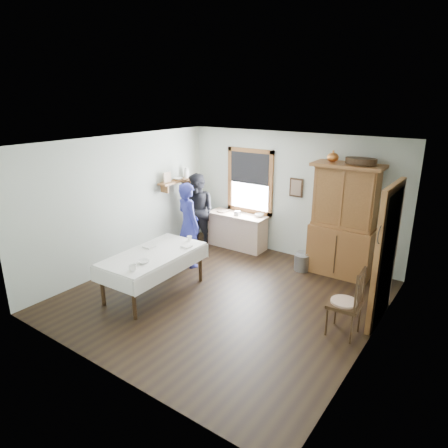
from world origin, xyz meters
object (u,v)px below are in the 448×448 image
at_px(work_counter, 237,231).
at_px(wicker_basket, 310,264).
at_px(dining_table, 154,273).
at_px(woman_blue, 189,228).
at_px(spindle_chair, 345,301).
at_px(pail, 302,262).
at_px(china_hutch, 343,221).
at_px(figure_dark, 198,214).

relative_size(work_counter, wicker_basket, 3.70).
height_order(dining_table, woman_blue, woman_blue).
bearing_deg(spindle_chair, woman_blue, 165.55).
bearing_deg(work_counter, wicker_basket, -6.09).
bearing_deg(wicker_basket, spindle_chair, -54.74).
bearing_deg(woman_blue, work_counter, -77.70).
bearing_deg(pail, spindle_chair, -50.07).
distance_m(china_hutch, spindle_chair, 2.26).
bearing_deg(china_hutch, pail, -159.12).
bearing_deg(dining_table, spindle_chair, 11.82).
xyz_separation_m(spindle_chair, wicker_basket, (-1.35, 1.90, -0.43)).
relative_size(wicker_basket, figure_dark, 0.24).
bearing_deg(woman_blue, wicker_basket, -127.60).
bearing_deg(spindle_chair, wicker_basket, 121.06).
bearing_deg(pail, work_counter, 169.73).
distance_m(spindle_chair, pail, 2.32).
xyz_separation_m(dining_table, wicker_basket, (1.89, 2.58, -0.27)).
xyz_separation_m(spindle_chair, figure_dark, (-4.05, 1.60, 0.26)).
distance_m(spindle_chair, figure_dark, 4.36).
height_order(spindle_chair, pail, spindle_chair).
height_order(wicker_basket, woman_blue, woman_blue).
height_order(china_hutch, pail, china_hutch).
xyz_separation_m(spindle_chair, pail, (-1.47, 1.76, -0.38)).
distance_m(china_hutch, pail, 1.19).
xyz_separation_m(dining_table, woman_blue, (-0.29, 1.31, 0.43)).
bearing_deg(spindle_chair, pail, 125.74).
xyz_separation_m(pail, wicker_basket, (0.13, 0.15, -0.06)).
relative_size(pail, wicker_basket, 0.88).
distance_m(china_hutch, wicker_basket, 1.15).
distance_m(wicker_basket, woman_blue, 2.62).
bearing_deg(china_hutch, woman_blue, -154.28).
distance_m(work_counter, spindle_chair, 3.88).
bearing_deg(wicker_basket, work_counter, 174.64).
bearing_deg(dining_table, work_counter, 90.74).
relative_size(china_hutch, spindle_chair, 2.04).
relative_size(work_counter, spindle_chair, 1.30).
bearing_deg(woman_blue, china_hutch, -130.64).
bearing_deg(wicker_basket, woman_blue, -149.81).
xyz_separation_m(work_counter, china_hutch, (2.47, -0.05, 0.71)).
height_order(spindle_chair, figure_dark, figure_dark).
bearing_deg(figure_dark, wicker_basket, 15.16).
xyz_separation_m(china_hutch, woman_blue, (-2.73, -1.40, -0.29)).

